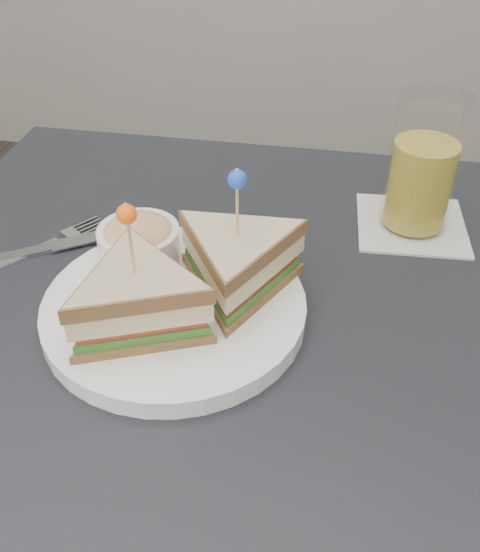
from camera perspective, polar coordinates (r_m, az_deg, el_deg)
name	(u,v)px	position (r m, az deg, el deg)	size (l,w,h in m)	color
table	(230,370)	(0.69, -0.98, -8.67)	(0.80, 0.80, 0.75)	black
plate_meal	(181,282)	(0.61, -5.53, -0.58)	(0.32, 0.30, 0.16)	white
cutlery_fork	(46,246)	(0.77, -17.56, 2.69)	(0.12, 0.15, 0.01)	white
cutlery_knife	(59,246)	(0.76, -16.43, 2.73)	(0.19, 0.13, 0.01)	#B4B9BF
drink_set	(422,173)	(0.76, 16.52, 9.18)	(0.14, 0.14, 0.17)	silver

